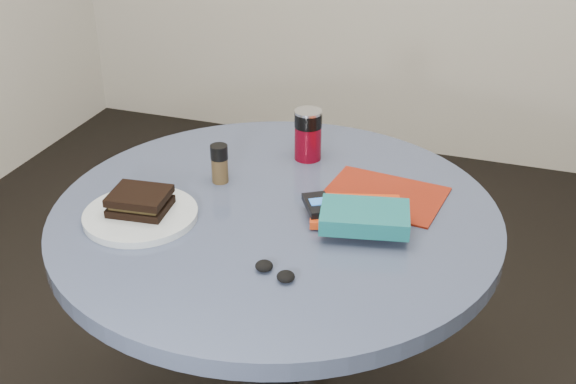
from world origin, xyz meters
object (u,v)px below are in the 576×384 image
(sandwich, at_px, (140,201))
(pepper_grinder, at_px, (220,163))
(plate, at_px, (141,215))
(table, at_px, (276,270))
(red_book, at_px, (356,212))
(soda_can, at_px, (308,135))
(headphones, at_px, (275,271))
(mp3_player, at_px, (318,205))
(novel, at_px, (365,217))
(magazine, at_px, (384,195))

(sandwich, distance_m, pepper_grinder, 0.23)
(plate, bearing_deg, table, 26.13)
(table, height_order, red_book, red_book)
(plate, height_order, red_book, red_book)
(table, height_order, soda_can, soda_can)
(pepper_grinder, bearing_deg, headphones, -51.76)
(soda_can, height_order, red_book, soda_can)
(sandwich, bearing_deg, mp3_player, 18.59)
(soda_can, bearing_deg, plate, -122.35)
(table, xyz_separation_m, plate, (-0.27, -0.13, 0.17))
(sandwich, xyz_separation_m, novel, (0.48, 0.09, 0.00))
(novel, bearing_deg, plate, -179.99)
(red_book, bearing_deg, magazine, 54.79)
(soda_can, bearing_deg, novel, -54.19)
(headphones, bearing_deg, table, 109.51)
(plate, relative_size, magazine, 0.93)
(novel, bearing_deg, sandwich, 178.86)
(table, bearing_deg, plate, -153.87)
(plate, xyz_separation_m, pepper_grinder, (0.10, 0.21, 0.04))
(table, bearing_deg, headphones, -70.49)
(plate, distance_m, red_book, 0.47)
(plate, height_order, soda_can, soda_can)
(sandwich, relative_size, novel, 0.72)
(table, height_order, sandwich, sandwich)
(sandwich, bearing_deg, table, 24.22)
(soda_can, relative_size, pepper_grinder, 1.37)
(table, distance_m, red_book, 0.25)
(table, bearing_deg, novel, -8.72)
(sandwich, relative_size, mp3_player, 1.24)
(sandwich, relative_size, headphones, 1.37)
(sandwich, bearing_deg, headphones, -18.34)
(sandwich, height_order, red_book, sandwich)
(table, relative_size, novel, 5.43)
(red_book, height_order, novel, novel)
(plate, distance_m, pepper_grinder, 0.24)
(table, xyz_separation_m, magazine, (0.22, 0.14, 0.17))
(magazine, relative_size, red_book, 1.34)
(red_book, relative_size, mp3_player, 1.86)
(table, distance_m, sandwich, 0.36)
(plate, bearing_deg, red_book, 19.60)
(pepper_grinder, bearing_deg, novel, -17.05)
(plate, xyz_separation_m, novel, (0.48, 0.10, 0.03))
(magazine, xyz_separation_m, mp3_player, (-0.12, -0.14, 0.03))
(table, xyz_separation_m, sandwich, (-0.27, -0.12, 0.20))
(plate, distance_m, novel, 0.49)
(red_book, height_order, mp3_player, mp3_player)
(magazine, height_order, headphones, headphones)
(sandwich, bearing_deg, soda_can, 56.69)
(headphones, bearing_deg, sandwich, 161.66)
(plate, xyz_separation_m, headphones, (0.35, -0.11, 0.00))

